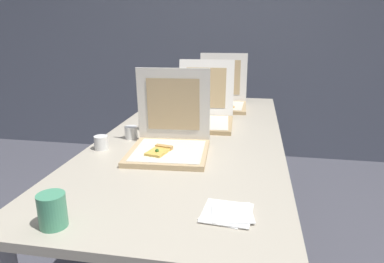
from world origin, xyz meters
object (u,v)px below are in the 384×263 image
pizza_box_front (169,141)px  cup_printed_front (52,210)px  pizza_box_middle (203,115)px  cup_white_mid (144,124)px  pizza_box_back (222,100)px  cup_white_near_center (131,132)px  table (193,143)px  cup_white_near_left (101,143)px  napkin_pile (228,213)px

pizza_box_front → cup_printed_front: size_ratio=3.72×
pizza_box_middle → cup_white_mid: pizza_box_middle is taller
pizza_box_back → cup_printed_front: (-0.31, -1.58, -0.00)m
cup_white_mid → cup_white_near_center: size_ratio=1.00×
pizza_box_front → pizza_box_middle: 0.51m
cup_white_mid → cup_white_near_center: 0.17m
pizza_box_back → table: bearing=-99.2°
cup_white_near_left → pizza_box_back: bearing=64.7°
table → pizza_box_back: 0.67m
pizza_box_middle → cup_white_near_left: bearing=-129.6°
pizza_box_back → cup_white_mid: size_ratio=6.46×
pizza_box_middle → cup_printed_front: 1.16m
pizza_box_middle → pizza_box_back: size_ratio=1.13×
pizza_box_front → cup_white_near_left: size_ratio=5.83×
pizza_box_front → pizza_box_middle: bearing=77.7°
cup_white_near_center → napkin_pile: cup_white_near_center is taller
pizza_box_front → pizza_box_middle: (0.07, 0.50, -0.00)m
table → cup_white_mid: (-0.28, 0.04, 0.08)m
cup_white_near_center → cup_printed_front: cup_printed_front is taller
cup_printed_front → pizza_box_middle: bearing=77.7°
table → cup_printed_front: (-0.23, -0.93, 0.10)m
table → pizza_box_front: bearing=-101.0°
table → pizza_box_middle: pizza_box_middle is taller
pizza_box_front → cup_white_mid: (-0.22, 0.33, -0.02)m
cup_white_mid → cup_white_near_center: bearing=-94.4°
cup_printed_front → napkin_pile: cup_printed_front is taller
pizza_box_front → cup_white_near_left: (-0.31, -0.01, -0.02)m
pizza_box_middle → cup_printed_front: pizza_box_middle is taller
pizza_box_back → napkin_pile: pizza_box_back is taller
pizza_box_back → cup_white_near_center: 0.87m
table → cup_printed_front: cup_printed_front is taller
pizza_box_back → napkin_pile: bearing=-85.8°
table → pizza_box_back: pizza_box_back is taller
pizza_box_front → cup_white_near_center: 0.29m
cup_printed_front → pizza_box_front: bearing=74.6°
pizza_box_middle → cup_white_mid: (-0.30, -0.17, -0.02)m
cup_white_near_left → napkin_pile: cup_white_near_left is taller
pizza_box_front → cup_white_mid: 0.40m
table → cup_white_near_left: bearing=-140.8°
pizza_box_back → cup_white_near_center: size_ratio=6.46×
cup_white_near_left → cup_printed_front: cup_printed_front is taller
table → cup_white_mid: bearing=171.1°
pizza_box_front → cup_white_near_left: pizza_box_front is taller
pizza_box_middle → pizza_box_back: (0.07, 0.45, 0.00)m
table → cup_white_mid: cup_white_mid is taller
pizza_box_middle → cup_white_near_center: pizza_box_middle is taller
table → cup_printed_front: 0.96m
pizza_box_back → cup_white_near_center: bearing=-117.5°
cup_white_near_center → cup_printed_front: (0.06, -0.80, 0.02)m
pizza_box_front → cup_white_near_center: size_ratio=5.83×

